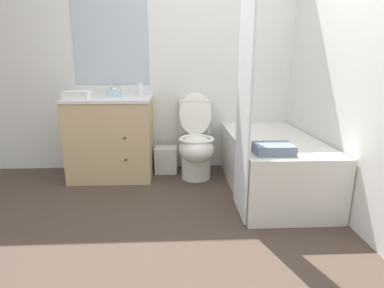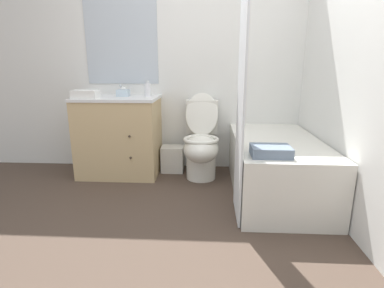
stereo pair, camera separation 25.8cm
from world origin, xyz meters
name	(u,v)px [view 1 (the left image)]	position (x,y,z in m)	size (l,w,h in m)	color
ground_plane	(190,246)	(0.00, 0.00, 0.00)	(14.00, 14.00, 0.00)	#47382D
wall_back	(183,57)	(-0.01, 1.66, 1.25)	(8.00, 0.06, 2.50)	silver
wall_right	(331,55)	(1.23, 0.82, 1.25)	(0.05, 2.63, 2.50)	silver
vanity_cabinet	(112,137)	(-0.77, 1.35, 0.44)	(0.85, 0.60, 0.85)	tan
sink_faucet	(113,92)	(-0.77, 1.56, 0.88)	(0.14, 0.12, 0.12)	silver
toilet	(196,144)	(0.12, 1.29, 0.37)	(0.36, 0.66, 0.89)	silver
bathtub	(271,163)	(0.81, 0.91, 0.26)	(0.75, 1.44, 0.52)	silver
shower_curtain	(244,93)	(0.42, 0.46, 0.97)	(0.02, 0.45, 1.93)	white
wastebasket	(166,160)	(-0.21, 1.45, 0.14)	(0.24, 0.21, 0.29)	silver
tissue_box	(115,93)	(-0.72, 1.40, 0.89)	(0.13, 0.11, 0.10)	silver
soap_dispenser	(140,90)	(-0.46, 1.40, 0.92)	(0.07, 0.07, 0.17)	silver
hand_towel_folded	(77,95)	(-1.04, 1.17, 0.89)	(0.25, 0.16, 0.08)	white
bath_towel_folded	(273,149)	(0.65, 0.38, 0.56)	(0.29, 0.22, 0.07)	slate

